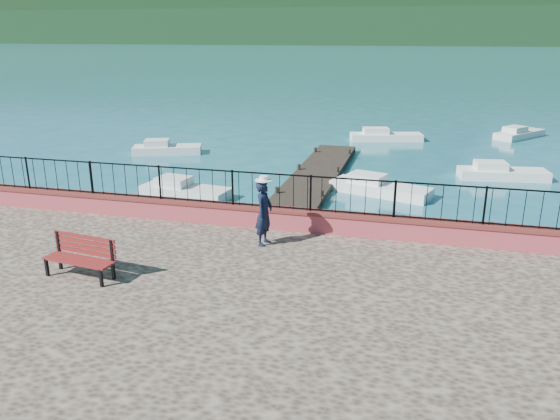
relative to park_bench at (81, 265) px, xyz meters
The scene contains 15 objects.
ground 4.86m from the park_bench, ahead, with size 2000.00×2000.00×0.00m, color #19596B.
parapet 6.20m from the park_bench, 41.98° to the left, with size 28.00×0.46×0.58m, color #A23A41.
railing 6.25m from the park_bench, 41.98° to the left, with size 27.00×0.05×0.95m, color black.
dock 12.78m from the park_bench, 78.17° to the left, with size 2.00×16.00×0.30m, color #2D231C.
far_forest 300.57m from the park_bench, 89.12° to the left, with size 900.00×60.00×18.00m, color black.
foothills 361.06m from the park_bench, 89.27° to the left, with size 900.00×120.00×44.00m, color black.
park_bench is the anchor object (origin of this frame).
person 4.48m from the park_bench, 40.65° to the left, with size 0.61×0.40×1.67m, color black.
hat 4.67m from the park_bench, 40.65° to the left, with size 0.44×0.44×0.12m, color white.
boat_0 10.24m from the park_bench, 101.20° to the left, with size 3.67×1.30×0.80m, color silver.
boat_1 13.62m from the park_bench, 65.54° to the left, with size 4.10×1.30×0.80m, color white.
boat_2 19.57m from the park_bench, 56.39° to the left, with size 3.87×1.30×0.80m, color white.
boat_3 18.61m from the park_bench, 110.05° to the left, with size 3.66×1.30×0.80m, color silver.
boat_4 24.86m from the park_bench, 78.33° to the left, with size 4.33×1.30×0.80m, color white.
boat_5 30.32m from the park_bench, 64.33° to the left, with size 3.88×1.30×0.80m, color silver.
Camera 1 is at (2.39, -10.02, 6.35)m, focal length 35.00 mm.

